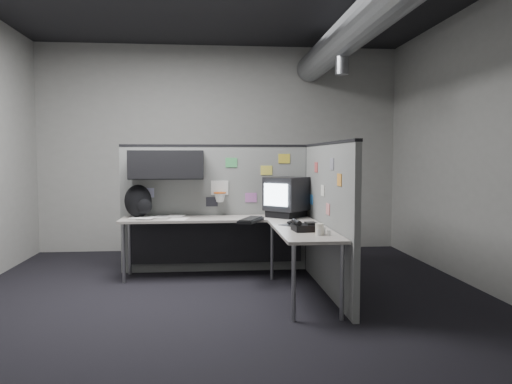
{
  "coord_description": "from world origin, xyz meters",
  "views": [
    {
      "loc": [
        -0.18,
        -5.09,
        1.47
      ],
      "look_at": [
        0.33,
        0.35,
        1.09
      ],
      "focal_mm": 35.0,
      "sensor_mm": 36.0,
      "label": 1
    }
  ],
  "objects": [
    {
      "name": "monitor",
      "position": [
        0.77,
        0.98,
        0.98
      ],
      "size": [
        0.61,
        0.61,
        0.49
      ],
      "rotation": [
        0.0,
        0.0,
        0.03
      ],
      "color": "black",
      "rests_on": "desk"
    },
    {
      "name": "cup",
      "position": [
        0.86,
        -0.49,
        0.78
      ],
      "size": [
        0.1,
        0.1,
        0.11
      ],
      "primitive_type": "cylinder",
      "rotation": [
        0.0,
        0.0,
        0.34
      ],
      "color": "silver",
      "rests_on": "desk"
    },
    {
      "name": "partition_back",
      "position": [
        -0.25,
        1.23,
        1.0
      ],
      "size": [
        2.44,
        0.42,
        1.63
      ],
      "color": "slate",
      "rests_on": "ground"
    },
    {
      "name": "partition_right",
      "position": [
        1.1,
        0.22,
        0.82
      ],
      "size": [
        0.07,
        2.23,
        1.63
      ],
      "color": "slate",
      "rests_on": "ground"
    },
    {
      "name": "bottles",
      "position": [
        0.88,
        -0.46,
        0.77
      ],
      "size": [
        0.14,
        0.16,
        0.08
      ],
      "rotation": [
        0.0,
        0.0,
        0.11
      ],
      "color": "silver",
      "rests_on": "desk"
    },
    {
      "name": "keyboard",
      "position": [
        0.29,
        0.55,
        0.75
      ],
      "size": [
        0.35,
        0.51,
        0.04
      ],
      "rotation": [
        0.0,
        0.0,
        0.38
      ],
      "color": "black",
      "rests_on": "desk"
    },
    {
      "name": "phone",
      "position": [
        0.76,
        -0.21,
        0.77
      ],
      "size": [
        0.24,
        0.26,
        0.11
      ],
      "rotation": [
        0.0,
        0.0,
        -0.08
      ],
      "color": "black",
      "rests_on": "desk"
    },
    {
      "name": "desk",
      "position": [
        0.15,
        0.7,
        0.61
      ],
      "size": [
        2.31,
        2.11,
        0.73
      ],
      "color": "#A19991",
      "rests_on": "ground"
    },
    {
      "name": "mouse",
      "position": [
        0.71,
        0.24,
        0.75
      ],
      "size": [
        0.3,
        0.29,
        0.05
      ],
      "rotation": [
        0.0,
        0.0,
        -0.08
      ],
      "color": "black",
      "rests_on": "desk"
    },
    {
      "name": "backpack",
      "position": [
        -1.04,
        1.08,
        0.93
      ],
      "size": [
        0.39,
        0.35,
        0.4
      ],
      "rotation": [
        0.0,
        0.0,
        0.38
      ],
      "color": "black",
      "rests_on": "desk"
    },
    {
      "name": "room",
      "position": [
        0.56,
        0.0,
        2.1
      ],
      "size": [
        5.62,
        5.62,
        3.22
      ],
      "color": "black",
      "rests_on": "ground"
    },
    {
      "name": "papers",
      "position": [
        -0.78,
        1.01,
        0.74
      ],
      "size": [
        0.73,
        0.54,
        0.01
      ],
      "rotation": [
        0.0,
        0.0,
        -0.19
      ],
      "color": "white",
      "rests_on": "desk"
    }
  ]
}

